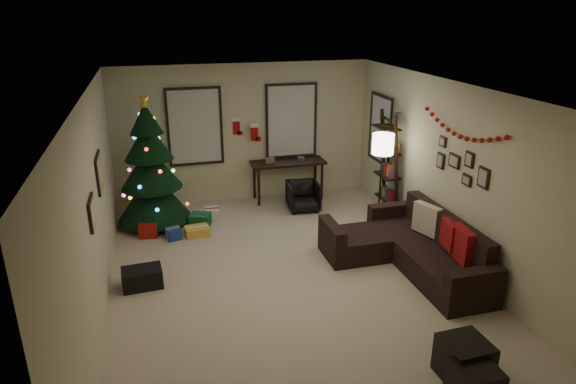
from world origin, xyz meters
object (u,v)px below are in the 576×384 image
at_px(bookshelf, 388,168).
at_px(desk_chair, 303,196).
at_px(christmas_tree, 151,172).
at_px(sofa, 411,249).
at_px(desk, 288,166).

bearing_deg(bookshelf, desk_chair, 150.27).
relative_size(christmas_tree, bookshelf, 1.20).
xyz_separation_m(desk_chair, bookshelf, (1.36, -0.77, 0.68)).
distance_m(christmas_tree, bookshelf, 4.21).
distance_m(sofa, desk_chair, 2.71).
height_order(christmas_tree, sofa, christmas_tree).
bearing_deg(desk_chair, sofa, -65.33).
relative_size(sofa, bookshelf, 1.27).
distance_m(desk, bookshelf, 2.07).
relative_size(christmas_tree, desk, 1.61).
distance_m(christmas_tree, sofa, 4.57).
bearing_deg(desk_chair, christmas_tree, -176.30).
relative_size(desk, bookshelf, 0.74).
relative_size(christmas_tree, sofa, 0.94).
bearing_deg(desk, christmas_tree, -167.28).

